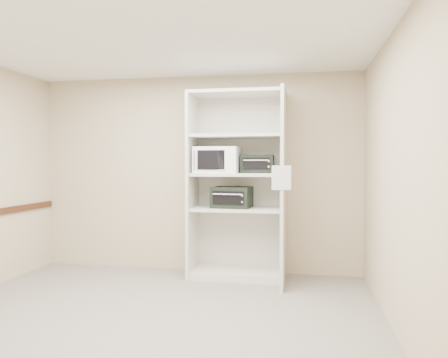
% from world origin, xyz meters
% --- Properties ---
extents(floor, '(4.50, 4.00, 0.01)m').
position_xyz_m(floor, '(0.00, 0.00, 0.00)').
color(floor, slate).
rests_on(floor, ground).
extents(ceiling, '(4.50, 4.00, 0.01)m').
position_xyz_m(ceiling, '(0.00, 0.00, 2.70)').
color(ceiling, white).
extents(wall_back, '(4.50, 0.02, 2.70)m').
position_xyz_m(wall_back, '(0.00, 2.00, 1.35)').
color(wall_back, tan).
rests_on(wall_back, ground).
extents(wall_front, '(4.50, 0.02, 2.70)m').
position_xyz_m(wall_front, '(0.00, -2.00, 1.35)').
color(wall_front, tan).
rests_on(wall_front, ground).
extents(wall_right, '(0.02, 4.00, 2.70)m').
position_xyz_m(wall_right, '(2.25, 0.00, 1.35)').
color(wall_right, tan).
rests_on(wall_right, ground).
extents(shelving_unit, '(1.24, 0.92, 2.42)m').
position_xyz_m(shelving_unit, '(0.67, 1.70, 1.13)').
color(shelving_unit, silver).
rests_on(shelving_unit, floor).
extents(microwave, '(0.57, 0.44, 0.34)m').
position_xyz_m(microwave, '(0.36, 1.66, 1.54)').
color(microwave, white).
rests_on(microwave, shelving_unit).
extents(toaster_oven_upper, '(0.42, 0.31, 0.24)m').
position_xyz_m(toaster_oven_upper, '(0.88, 1.76, 1.49)').
color(toaster_oven_upper, black).
rests_on(toaster_oven_upper, shelving_unit).
extents(toaster_oven_lower, '(0.53, 0.42, 0.27)m').
position_xyz_m(toaster_oven_lower, '(0.55, 1.66, 1.06)').
color(toaster_oven_lower, black).
rests_on(toaster_oven_lower, shelving_unit).
extents(paper_sign, '(0.21, 0.02, 0.27)m').
position_xyz_m(paper_sign, '(1.22, 1.07, 1.33)').
color(paper_sign, white).
rests_on(paper_sign, shelving_unit).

